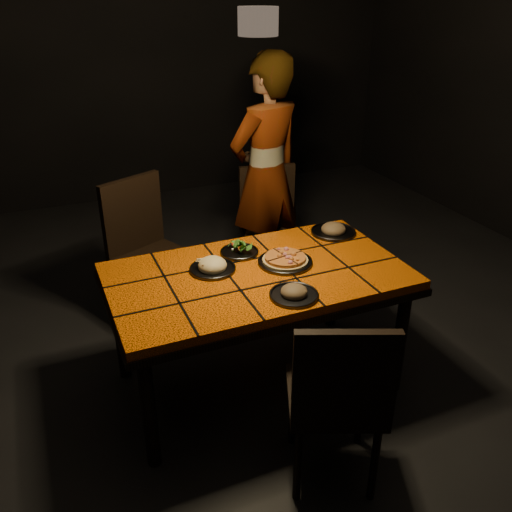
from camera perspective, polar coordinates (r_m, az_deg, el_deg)
name	(u,v)px	position (r m, az deg, el deg)	size (l,w,h in m)	color
room_shell	(258,134)	(2.66, 0.20, 12.68)	(6.04, 7.04, 3.08)	black
dining_table	(258,284)	(2.98, 0.18, -3.01)	(1.62, 0.92, 0.75)	#FF6908
chair_near	(338,395)	(2.47, 8.65, -14.23)	(0.56, 0.56, 0.94)	black
chair_far_left	(145,244)	(3.72, -11.58, 1.27)	(0.61, 0.61, 1.02)	black
chair_far_right	(270,221)	(4.12, 1.48, 3.74)	(0.50, 0.50, 0.94)	black
diner	(266,176)	(4.04, 1.04, 8.42)	(0.64, 0.42, 1.76)	brown
pendant_lamp	(258,17)	(2.59, 0.22, 23.87)	(0.18, 0.18, 1.06)	black
plate_pizza	(285,260)	(3.02, 3.09, -0.47)	(0.31, 0.31, 0.04)	#343438
plate_pasta	(212,267)	(2.95, -4.60, -1.13)	(0.25, 0.25, 0.08)	#343438
plate_salad	(239,249)	(3.13, -1.76, 0.70)	(0.22, 0.22, 0.07)	#343438
plate_mushroom_a	(294,293)	(2.71, 4.01, -3.87)	(0.25, 0.25, 0.08)	#343438
plate_mushroom_b	(333,230)	(3.42, 8.15, 2.77)	(0.28, 0.28, 0.09)	#343438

